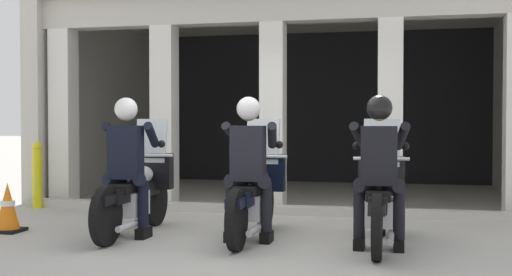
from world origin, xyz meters
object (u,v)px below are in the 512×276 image
at_px(motorcycle_left, 137,191).
at_px(bollard_kerbside, 37,175).
at_px(motorcycle_right, 380,198).
at_px(traffic_cone_flank, 8,208).
at_px(police_officer_left, 127,155).
at_px(police_officer_center, 249,156).
at_px(motorcycle_center, 255,193).
at_px(police_officer_right, 379,158).

xyz_separation_m(motorcycle_left, bollard_kerbside, (-2.36, 1.74, -0.00)).
height_order(motorcycle_right, traffic_cone_flank, motorcycle_right).
relative_size(police_officer_left, police_officer_center, 1.00).
bearing_deg(police_officer_center, police_officer_left, -177.65).
relative_size(motorcycle_center, police_officer_right, 1.29).
bearing_deg(traffic_cone_flank, motorcycle_right, 2.20).
xyz_separation_m(police_officer_center, traffic_cone_flank, (-2.94, -0.03, -0.65)).
xyz_separation_m(motorcycle_center, bollard_kerbside, (-3.77, 1.69, -0.00)).
bearing_deg(motorcycle_left, motorcycle_right, -2.10).
xyz_separation_m(motorcycle_left, motorcycle_center, (1.41, 0.05, 0.00)).
xyz_separation_m(police_officer_center, bollard_kerbside, (-3.77, 1.97, -0.44)).
height_order(police_officer_right, traffic_cone_flank, police_officer_right).
bearing_deg(motorcycle_right, motorcycle_left, 175.75).
distance_m(motorcycle_center, bollard_kerbside, 4.13).
height_order(motorcycle_left, bollard_kerbside, motorcycle_left).
bearing_deg(bollard_kerbside, motorcycle_left, -36.34).
relative_size(motorcycle_left, police_officer_center, 1.29).
distance_m(police_officer_right, bollard_kerbside, 5.61).
xyz_separation_m(police_officer_center, police_officer_right, (1.41, -0.15, -0.00)).
relative_size(police_officer_left, bollard_kerbside, 1.58).
relative_size(motorcycle_left, bollard_kerbside, 2.03).
height_order(police_officer_left, police_officer_center, same).
bearing_deg(police_officer_center, traffic_cone_flank, -179.23).
distance_m(police_officer_center, bollard_kerbside, 4.27).
xyz_separation_m(motorcycle_left, police_officer_left, (-0.00, -0.28, 0.44)).
bearing_deg(motorcycle_right, motorcycle_center, 171.68).
bearing_deg(police_officer_left, police_officer_right, -2.10).
distance_m(traffic_cone_flank, bollard_kerbside, 2.17).
height_order(motorcycle_center, traffic_cone_flank, motorcycle_center).
bearing_deg(motorcycle_right, police_officer_left, -178.48).
bearing_deg(police_officer_right, bollard_kerbside, 155.40).
bearing_deg(motorcycle_left, bollard_kerbside, 143.47).
xyz_separation_m(motorcycle_left, police_officer_center, (1.40, -0.23, 0.44)).
bearing_deg(police_officer_center, motorcycle_right, 5.72).
height_order(police_officer_left, bollard_kerbside, police_officer_left).
bearing_deg(police_officer_right, motorcycle_left, 170.01).
bearing_deg(traffic_cone_flank, police_officer_left, -0.85).
relative_size(police_officer_center, police_officer_right, 1.00).
height_order(motorcycle_center, bollard_kerbside, motorcycle_center).
xyz_separation_m(police_officer_left, motorcycle_center, (1.41, 0.34, -0.44)).
bearing_deg(motorcycle_left, motorcycle_center, 1.99).
relative_size(motorcycle_left, motorcycle_right, 1.00).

